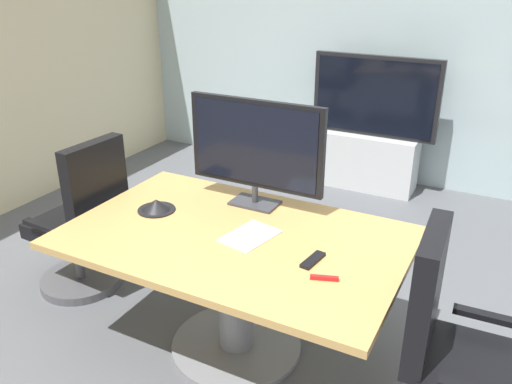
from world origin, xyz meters
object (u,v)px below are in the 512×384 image
Objects in this scene: tv_monitor at (256,147)px; conference_phone at (156,206)px; office_chair_left at (84,229)px; wall_display_unit at (371,145)px; office_chair_right at (457,368)px; conference_table at (235,267)px; remote_control at (313,260)px.

conference_phone is (-0.47, -0.35, -0.33)m from tv_monitor.
wall_display_unit is at bearing 158.63° from office_chair_left.
office_chair_right is at bearing -6.00° from conference_phone.
conference_table is 2.72m from wall_display_unit.
conference_table is 1.65× the size of office_chair_right.
office_chair_left and office_chair_right have the same top height.
office_chair_right is at bearing 1.94° from remote_control.
office_chair_right is at bearing 87.76° from office_chair_left.
conference_phone is at bearing -143.09° from tv_monitor.
office_chair_left is at bearing -176.83° from remote_control.
tv_monitor is at bearing 36.91° from conference_phone.
office_chair_right is (2.40, -0.21, 0.00)m from office_chair_left.
tv_monitor is (1.12, 0.33, 0.65)m from office_chair_left.
remote_control is (1.03, -0.11, -0.02)m from conference_phone.
remote_control is (-0.72, 0.07, 0.30)m from office_chair_right.
office_chair_right reaches higher than conference_phone.
remote_control is at bearing 88.13° from office_chair_left.
remote_control is at bearing -39.76° from tv_monitor.
office_chair_left is 4.95× the size of conference_phone.
tv_monitor reaches higher than conference_phone.
conference_phone is at bearing 175.28° from conference_table.
conference_table is at bearing -4.72° from conference_phone.
conference_phone is at bearing 90.62° from office_chair_left.
conference_table is at bearing 80.92° from office_chair_right.
tv_monitor reaches higher than office_chair_right.
conference_table is 8.18× the size of conference_phone.
conference_table is 2.14× the size of tv_monitor.
conference_phone is at bearing -101.29° from wall_display_unit.
conference_phone reaches higher than conference_table.
tv_monitor reaches higher than wall_display_unit.
conference_phone reaches higher than remote_control.
tv_monitor reaches higher than office_chair_left.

